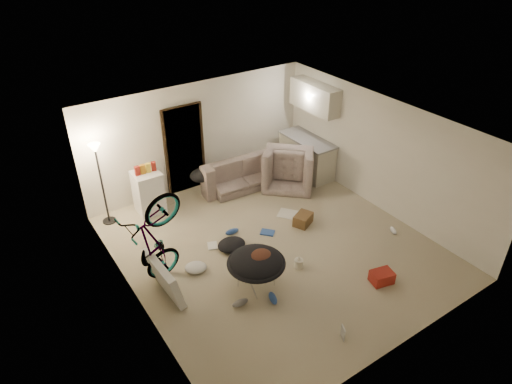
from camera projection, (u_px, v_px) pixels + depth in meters
floor at (274, 247)px, 8.96m from camera, size 5.50×6.00×0.02m
ceiling at (277, 129)px, 7.64m from camera, size 5.50×6.00×0.02m
wall_back at (198, 135)px, 10.43m from camera, size 5.50×0.02×2.50m
wall_front at (406, 289)px, 6.18m from camera, size 5.50×0.02×2.50m
wall_left at (130, 245)px, 6.99m from camera, size 0.02×6.00×2.50m
wall_right at (381, 154)px, 9.61m from camera, size 0.02×6.00×2.50m
doorway at (184, 149)px, 10.33m from camera, size 0.85×0.10×2.04m
door_trim at (185, 150)px, 10.31m from camera, size 0.97×0.04×2.10m
floor_lamp at (99, 167)px, 9.00m from camera, size 0.28×0.28×1.81m
kitchen_counter at (307, 156)px, 11.29m from camera, size 0.60×1.50×0.88m
counter_top at (308, 140)px, 11.05m from camera, size 0.64×1.54×0.04m
kitchen_uppers at (315, 97)px, 10.56m from camera, size 0.38×1.40×0.65m
sofa at (238, 173)px, 10.87m from camera, size 2.03×0.91×0.58m
armchair at (290, 168)px, 10.93m from camera, size 1.53×1.52×0.75m
bicycle at (157, 262)px, 7.79m from camera, size 2.01×1.10×1.10m
book_asset at (344, 342)px, 6.96m from camera, size 0.28×0.25×0.02m
mini_fridge at (148, 192)px, 9.80m from camera, size 0.56×0.56×0.95m
snack_box_0 at (138, 173)px, 9.44m from camera, size 0.10×0.07×0.30m
snack_box_1 at (143, 171)px, 9.50m from camera, size 0.10×0.07×0.30m
snack_box_2 at (148, 170)px, 9.55m from camera, size 0.11×0.08×0.30m
snack_box_3 at (154, 168)px, 9.61m from camera, size 0.12×0.10×0.30m
saucer_chair at (256, 267)px, 7.80m from camera, size 1.01×1.01×0.72m
hoodie at (260, 258)px, 7.69m from camera, size 0.54×0.47×0.22m
sofa_drape at (202, 175)px, 10.29m from camera, size 0.63×0.55×0.28m
tv_box at (164, 278)px, 7.68m from camera, size 0.30×1.06×0.70m
drink_case_a at (303, 219)px, 9.55m from camera, size 0.50×0.44×0.23m
drink_case_b at (382, 277)px, 8.05m from camera, size 0.44×0.36×0.22m
juicer at (299, 263)px, 8.40m from camera, size 0.17×0.17×0.24m
newspaper at (290, 214)px, 9.91m from camera, size 0.59×0.61×0.01m
book_blue at (267, 232)px, 9.33m from camera, size 0.34×0.34×0.03m
book_white at (212, 246)px, 8.96m from camera, size 0.27×0.30×0.02m
shoe_0 at (232, 231)px, 9.29m from camera, size 0.31×0.14×0.11m
shoe_1 at (216, 187)px, 10.81m from camera, size 0.25×0.27×0.10m
shoe_2 at (273, 298)px, 7.69m from camera, size 0.21×0.32×0.11m
shoe_3 at (240, 303)px, 7.60m from camera, size 0.30×0.14×0.11m
shoe_4 at (393, 230)px, 9.33m from camera, size 0.22×0.28×0.10m
clothes_lump_a at (232, 245)px, 8.87m from camera, size 0.56×0.48×0.18m
clothes_lump_b at (239, 178)px, 11.10m from camera, size 0.49×0.43×0.14m
clothes_lump_c at (196, 267)px, 8.34m from camera, size 0.51×0.49×0.12m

